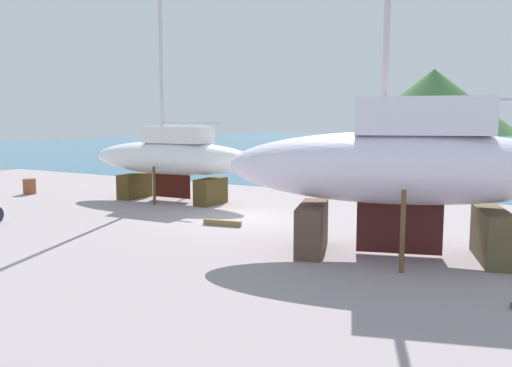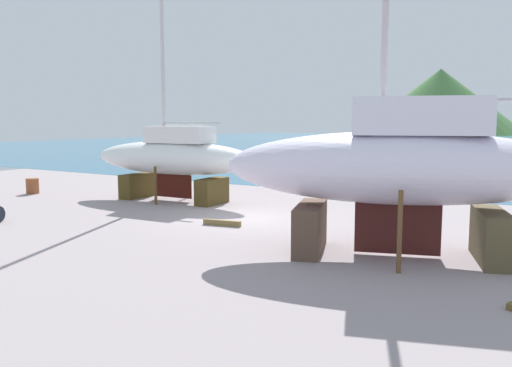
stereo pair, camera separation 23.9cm
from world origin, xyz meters
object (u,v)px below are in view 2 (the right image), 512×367
object	(u,v)px
sailboat_large_starboard	(401,167)
sailboat_far_slipway	(173,157)
worker	(409,194)
barrel_rust_near	(33,186)

from	to	relation	value
sailboat_large_starboard	sailboat_far_slipway	bearing A→B (deg)	-39.19
sailboat_far_slipway	worker	size ratio (longest dim) A/B	8.43
sailboat_large_starboard	barrel_rust_near	bearing A→B (deg)	-25.99
barrel_rust_near	sailboat_far_slipway	bearing A→B (deg)	13.52
sailboat_large_starboard	barrel_rust_near	distance (m)	19.74
worker	sailboat_large_starboard	bearing A→B (deg)	80.98
worker	barrel_rust_near	xyz separation A→B (m)	(-18.09, -3.25, -0.53)
sailboat_large_starboard	barrel_rust_near	xyz separation A→B (m)	(-19.45, 2.67, -2.07)
barrel_rust_near	sailboat_large_starboard	bearing A→B (deg)	-7.81
sailboat_large_starboard	sailboat_far_slipway	xyz separation A→B (m)	(-11.76, 4.52, -0.43)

